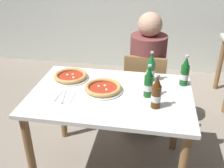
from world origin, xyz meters
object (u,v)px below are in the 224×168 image
at_px(chair_behind_table, 145,88).
at_px(diner_seated, 146,77).
at_px(beer_bottle_center, 156,94).
at_px(beer_bottle_extra, 151,69).
at_px(pizza_marinara_far, 71,76).
at_px(beer_bottle_right, 185,73).
at_px(beer_bottle_left, 149,83).
at_px(dining_table_main, 111,106).
at_px(napkin_with_cutlery, 61,96).
at_px(pizza_margherita_near, 103,88).

height_order(chair_behind_table, diner_seated, diner_seated).
relative_size(chair_behind_table, beer_bottle_center, 3.44).
bearing_deg(beer_bottle_extra, chair_behind_table, 97.43).
relative_size(pizza_marinara_far, beer_bottle_center, 1.18).
bearing_deg(beer_bottle_right, chair_behind_table, 128.94).
distance_m(pizza_marinara_far, beer_bottle_right, 0.91).
height_order(beer_bottle_left, beer_bottle_extra, same).
xyz_separation_m(pizza_marinara_far, beer_bottle_right, (0.91, 0.05, 0.08)).
bearing_deg(beer_bottle_center, chair_behind_table, 97.43).
xyz_separation_m(dining_table_main, napkin_with_cutlery, (-0.35, -0.11, 0.12)).
bearing_deg(pizza_marinara_far, napkin_with_cutlery, -86.00).
bearing_deg(pizza_margherita_near, diner_seated, 64.49).
xyz_separation_m(chair_behind_table, pizza_margherita_near, (-0.30, -0.58, 0.29)).
height_order(chair_behind_table, beer_bottle_left, beer_bottle_left).
bearing_deg(beer_bottle_extra, diner_seated, 95.75).
bearing_deg(pizza_marinara_far, beer_bottle_extra, 7.34).
distance_m(dining_table_main, beer_bottle_right, 0.63).
distance_m(dining_table_main, chair_behind_table, 0.67).
distance_m(beer_bottle_left, beer_bottle_right, 0.35).
xyz_separation_m(dining_table_main, pizza_margherita_near, (-0.06, 0.03, 0.14)).
xyz_separation_m(dining_table_main, beer_bottle_extra, (0.28, 0.26, 0.22)).
height_order(dining_table_main, pizza_marinara_far, pizza_marinara_far).
distance_m(chair_behind_table, beer_bottle_right, 0.61).
height_order(diner_seated, beer_bottle_center, diner_seated).
relative_size(beer_bottle_center, beer_bottle_extra, 1.00).
height_order(chair_behind_table, pizza_marinara_far, chair_behind_table).
height_order(beer_bottle_extra, napkin_with_cutlery, beer_bottle_extra).
relative_size(diner_seated, pizza_margherita_near, 4.02).
xyz_separation_m(chair_behind_table, beer_bottle_extra, (0.05, -0.35, 0.37)).
xyz_separation_m(beer_bottle_left, napkin_with_cutlery, (-0.62, -0.12, -0.10)).
distance_m(dining_table_main, diner_seated, 0.70).
relative_size(beer_bottle_center, napkin_with_cutlery, 1.30).
distance_m(pizza_margherita_near, beer_bottle_left, 0.35).
height_order(beer_bottle_center, beer_bottle_extra, same).
height_order(beer_bottle_left, napkin_with_cutlery, beer_bottle_left).
bearing_deg(beer_bottle_right, pizza_margherita_near, -161.30).
xyz_separation_m(chair_behind_table, beer_bottle_left, (0.04, -0.60, 0.37)).
distance_m(beer_bottle_left, beer_bottle_extra, 0.25).
xyz_separation_m(pizza_marinara_far, beer_bottle_left, (0.64, -0.17, 0.08)).
height_order(pizza_margherita_near, napkin_with_cutlery, pizza_margherita_near).
relative_size(pizza_margherita_near, beer_bottle_center, 1.22).
relative_size(diner_seated, beer_bottle_extra, 4.89).
bearing_deg(pizza_margherita_near, beer_bottle_left, -3.40).
bearing_deg(dining_table_main, beer_bottle_extra, 43.02).
height_order(diner_seated, pizza_margherita_near, diner_seated).
distance_m(pizza_margherita_near, pizza_marinara_far, 0.34).
distance_m(pizza_marinara_far, napkin_with_cutlery, 0.29).
bearing_deg(napkin_with_cutlery, pizza_margherita_near, 25.91).
distance_m(beer_bottle_center, beer_bottle_right, 0.42).
bearing_deg(beer_bottle_center, diner_seated, 96.58).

